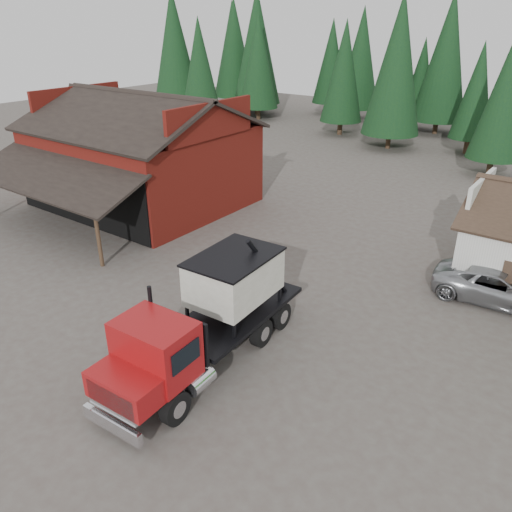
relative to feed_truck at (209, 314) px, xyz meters
The scene contains 8 objects.
ground 4.20m from the feed_truck, behind, with size 120.00×120.00×0.00m, color #4D433C.
red_barn 18.00m from the feed_truck, 144.91° to the left, with size 12.80×13.63×7.18m.
conifer_backdrop 42.64m from the feed_truck, 95.00° to the left, with size 76.00×16.00×16.00m, color black, non-canonical shape.
near_pine_a 38.59m from the feed_truck, 132.12° to the left, with size 4.40×4.40×11.40m.
near_pine_b 30.78m from the feed_truck, 85.70° to the left, with size 3.96×3.96×10.40m.
near_pine_d 35.71m from the feed_truck, 102.62° to the left, with size 5.28×5.28×13.40m.
feed_truck is the anchor object (origin of this frame).
silver_car 12.81m from the feed_truck, 54.84° to the left, with size 2.48×5.38×1.50m, color #9EA1A6.
Camera 1 is at (13.70, -11.30, 11.17)m, focal length 35.00 mm.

